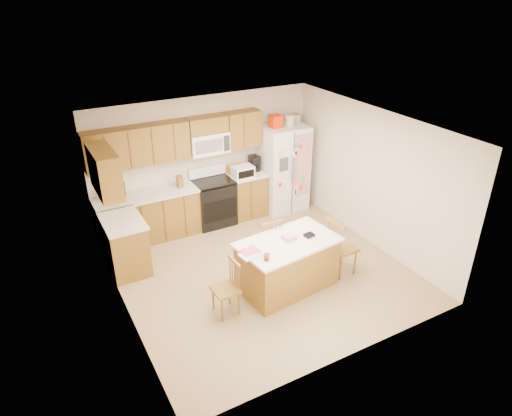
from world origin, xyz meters
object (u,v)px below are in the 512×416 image
refrigerator (283,167)px  windsor_chair_left (227,289)px  windsor_chair_back (267,245)px  windsor_chair_right (341,248)px  stove (213,201)px  island (287,264)px

refrigerator → windsor_chair_left: refrigerator is taller
windsor_chair_back → windsor_chair_right: size_ratio=0.96×
stove → island: stove is taller
windsor_chair_back → windsor_chair_right: (1.00, -0.68, 0.02)m
island → windsor_chair_left: 1.10m
stove → refrigerator: size_ratio=0.55×
refrigerator → windsor_chair_right: refrigerator is taller
refrigerator → windsor_chair_right: (-0.45, -2.54, -0.44)m
stove → windsor_chair_right: 2.84m
refrigerator → island: size_ratio=1.22×
windsor_chair_right → windsor_chair_left: bearing=-179.7°
stove → refrigerator: refrigerator is taller
stove → island: bearing=-86.8°
stove → windsor_chair_left: bearing=-110.1°
windsor_chair_left → windsor_chair_right: size_ratio=0.85×
island → windsor_chair_left: size_ratio=1.93×
stove → windsor_chair_left: stove is taller
stove → windsor_chair_back: 1.93m
refrigerator → island: bearing=-120.2°
island → refrigerator: bearing=59.8°
stove → windsor_chair_back: stove is taller
refrigerator → windsor_chair_left: bearing=-134.7°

